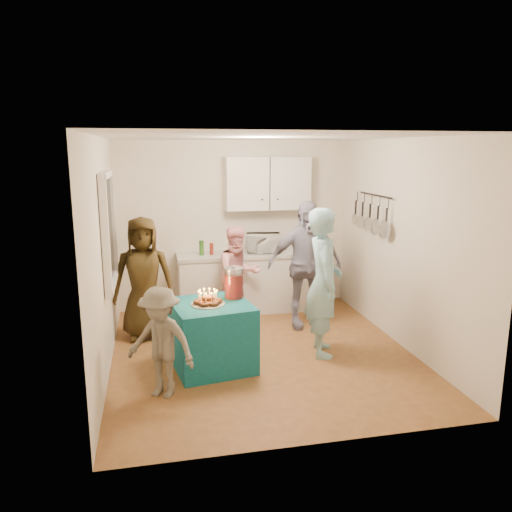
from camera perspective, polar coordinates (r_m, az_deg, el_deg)
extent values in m
plane|color=brown|center=(6.27, 0.68, -10.99)|extent=(4.00, 4.00, 0.00)
plane|color=white|center=(5.77, 0.74, 13.48)|extent=(4.00, 4.00, 0.00)
plane|color=silver|center=(7.82, -2.51, 3.55)|extent=(3.60, 3.60, 0.00)
plane|color=silver|center=(5.77, -17.00, -0.03)|extent=(4.00, 4.00, 0.00)
plane|color=silver|center=(6.52, 16.34, 1.35)|extent=(4.00, 4.00, 0.00)
cube|color=black|center=(6.02, -16.63, 2.89)|extent=(0.04, 1.00, 1.20)
cube|color=white|center=(7.75, -0.63, -3.10)|extent=(2.20, 0.58, 0.86)
cube|color=beige|center=(7.64, -0.63, 0.20)|extent=(2.24, 0.62, 0.05)
cube|color=white|center=(7.70, 1.34, 8.29)|extent=(1.30, 0.30, 0.80)
cube|color=black|center=(7.05, 13.24, 4.77)|extent=(0.12, 1.00, 0.60)
imported|color=white|center=(7.65, 0.86, 1.49)|extent=(0.56, 0.42, 0.28)
cube|color=#105D6B|center=(5.79, -5.06, -9.02)|extent=(0.97, 0.97, 0.76)
cylinder|color=red|center=(5.82, -2.56, -3.16)|extent=(0.22, 0.22, 0.34)
imported|color=#95CBD9|center=(6.04, 7.72, -3.00)|extent=(0.54, 0.72, 1.80)
imported|color=brown|center=(6.68, -12.74, -2.51)|extent=(0.81, 0.54, 1.62)
imported|color=pink|center=(7.09, -2.03, -2.24)|extent=(0.80, 0.69, 1.41)
imported|color=#171038|center=(6.95, 5.58, -0.98)|extent=(1.06, 0.46, 1.79)
imported|color=#5E564B|center=(5.14, -10.83, -9.68)|extent=(0.85, 0.76, 1.14)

